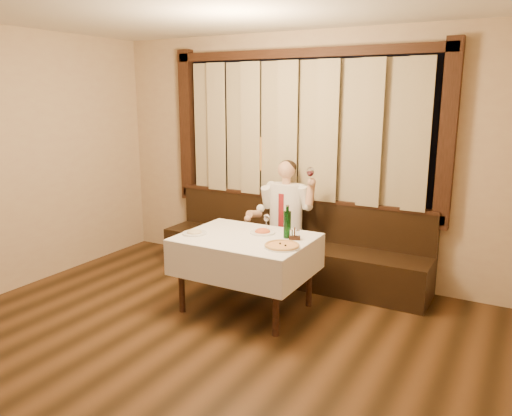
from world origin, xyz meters
The scene contains 10 objects.
room centered at (0.00, 0.97, 1.50)m, with size 5.01×6.01×2.81m.
banquette centered at (0.00, 2.72, 0.31)m, with size 3.20×0.61×0.94m.
dining_table centered at (0.00, 1.70, 0.65)m, with size 1.27×0.97×0.76m.
pizza centered at (0.46, 1.56, 0.77)m, with size 0.33×0.33×0.04m.
pasta_red centered at (0.09, 1.88, 0.79)m, with size 0.25×0.25×0.09m.
pasta_cream centered at (-0.49, 1.53, 0.79)m, with size 0.24×0.24×0.08m.
green_bottle centered at (0.37, 1.85, 0.89)m, with size 0.07×0.07×0.32m.
table_wine_glass centered at (0.07, 1.99, 0.88)m, with size 0.06×0.06×0.17m.
cruet_caddy centered at (0.46, 1.83, 0.80)m, with size 0.12×0.09×0.12m.
seated_man centered at (-0.05, 2.63, 0.81)m, with size 0.75×0.56×1.38m.
Camera 1 is at (2.36, -2.33, 2.12)m, focal length 35.00 mm.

